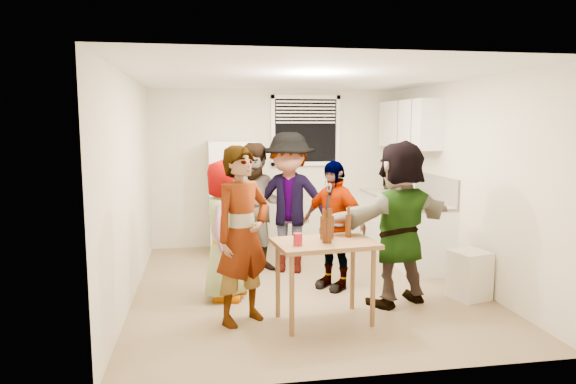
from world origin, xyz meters
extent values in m
cube|color=white|center=(-0.75, 1.88, 0.85)|extent=(0.70, 0.70, 1.70)
cube|color=white|center=(1.70, 1.15, 0.43)|extent=(0.60, 2.20, 0.86)
cube|color=beige|center=(1.70, 1.15, 0.88)|extent=(0.64, 2.22, 0.04)
cube|color=#ABA89D|center=(1.99, 1.15, 1.08)|extent=(0.03, 2.20, 0.36)
cube|color=white|center=(1.83, 1.35, 1.95)|extent=(0.34, 1.60, 0.70)
cylinder|color=white|center=(1.68, 0.83, 0.90)|extent=(0.11, 0.11, 0.24)
cylinder|color=black|center=(1.75, 2.01, 0.90)|extent=(0.08, 0.08, 0.30)
cylinder|color=#47230C|center=(1.60, 0.64, 0.90)|extent=(0.06, 0.06, 0.23)
cylinder|color=#0E35C0|center=(1.57, 0.52, 0.90)|extent=(0.09, 0.09, 0.12)
cube|color=gold|center=(1.92, 1.81, 0.97)|extent=(0.02, 0.18, 0.15)
cube|color=silver|center=(1.75, -0.70, 0.25)|extent=(0.45, 0.45, 0.54)
cylinder|color=#47230C|center=(-0.01, -1.18, 0.82)|extent=(0.07, 0.07, 0.25)
cylinder|color=#A31727|center=(-0.32, -1.22, 0.82)|extent=(0.09, 0.09, 0.12)
imported|color=gray|center=(-0.96, -0.22, 0.00)|extent=(1.74, 1.25, 0.50)
imported|color=#141933|center=(-0.82, -0.97, 0.00)|extent=(1.52, 1.82, 0.42)
imported|color=brown|center=(-0.48, 0.81, 0.00)|extent=(1.09, 1.82, 0.65)
imported|color=#3A3A3E|center=(-0.08, 0.69, 0.00)|extent=(1.76, 2.15, 0.69)
imported|color=black|center=(0.32, -0.08, 0.00)|extent=(1.77, 1.65, 0.37)
imported|color=#BD703A|center=(0.90, -0.71, 0.00)|extent=(2.17, 2.25, 0.53)
camera|label=1|loc=(-1.20, -5.89, 1.97)|focal=32.00mm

